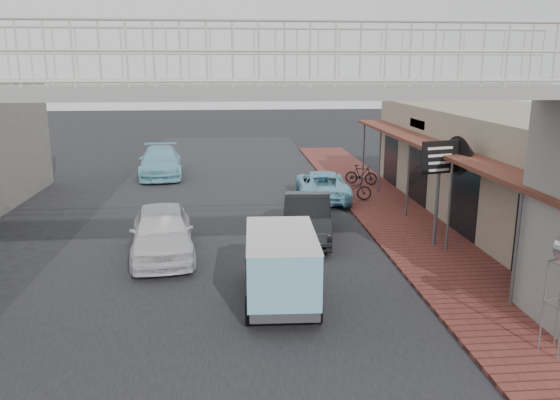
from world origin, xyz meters
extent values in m
plane|color=black|center=(0.00, 0.00, 0.00)|extent=(120.00, 120.00, 0.00)
cube|color=black|center=(0.00, 0.00, 0.01)|extent=(10.00, 60.00, 0.01)
cube|color=brown|center=(6.50, 3.00, 0.05)|extent=(3.00, 40.00, 0.10)
cube|color=gray|center=(11.00, 4.00, 2.00)|extent=(6.00, 18.00, 4.00)
cube|color=brown|center=(7.70, 4.00, 2.90)|extent=(1.80, 18.00, 0.12)
cube|color=silver|center=(8.05, 7.50, 3.30)|extent=(0.08, 2.60, 0.90)
cube|color=#B21914|center=(8.05, 1.00, 3.30)|extent=(0.08, 2.20, 0.80)
cube|color=gray|center=(0.00, -4.00, 5.12)|extent=(14.00, 2.00, 0.24)
cube|color=beige|center=(0.00, -3.05, 5.79)|extent=(14.00, 0.08, 1.10)
cube|color=beige|center=(0.00, -4.95, 5.79)|extent=(14.00, 0.08, 1.10)
imported|color=silver|center=(-1.77, 1.49, 0.77)|extent=(2.35, 4.70, 1.54)
imported|color=black|center=(2.83, 2.88, 0.71)|extent=(2.06, 4.49, 1.43)
imported|color=#7BBDD5|center=(4.20, 8.23, 0.63)|extent=(2.39, 4.69, 1.27)
imported|color=#7BC4D5|center=(-3.38, 14.17, 0.75)|extent=(2.64, 5.37, 1.50)
cylinder|color=black|center=(0.81, -0.77, 0.33)|extent=(0.25, 0.67, 0.66)
cylinder|color=black|center=(2.28, -0.83, 0.33)|extent=(0.25, 0.67, 0.66)
cylinder|color=black|center=(0.72, -3.31, 0.33)|extent=(0.25, 0.67, 0.66)
cylinder|color=black|center=(2.19, -3.37, 0.33)|extent=(0.25, 0.67, 0.66)
cube|color=#76BCCD|center=(1.49, -2.35, 1.11)|extent=(1.71, 3.07, 1.27)
cube|color=#76BCCD|center=(1.55, -0.61, 0.89)|extent=(1.55, 0.90, 0.85)
cube|color=black|center=(1.49, -2.35, 1.46)|extent=(1.72, 2.50, 0.47)
cube|color=silver|center=(1.49, -2.35, 1.77)|extent=(1.73, 3.07, 0.06)
imported|color=black|center=(5.30, 7.63, 0.58)|extent=(1.88, 0.88, 0.95)
imported|color=black|center=(6.51, 10.73, 0.56)|extent=(1.59, 1.03, 0.93)
cylinder|color=#59595B|center=(6.41, -5.07, 1.03)|extent=(0.04, 0.04, 1.86)
cylinder|color=#59595B|center=(6.83, -4.93, 1.03)|extent=(0.04, 0.04, 1.86)
cylinder|color=#59595B|center=(6.72, 1.55, 1.73)|extent=(0.11, 0.11, 3.25)
cube|color=black|center=(6.73, 1.52, 2.90)|extent=(1.32, 0.42, 1.01)
cone|color=black|center=(7.65, 1.77, 2.90)|extent=(0.97, 1.37, 1.23)
cube|color=white|center=(6.69, 1.47, 2.85)|extent=(0.87, 0.24, 0.67)
camera|label=1|loc=(0.40, -14.47, 5.57)|focal=35.00mm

